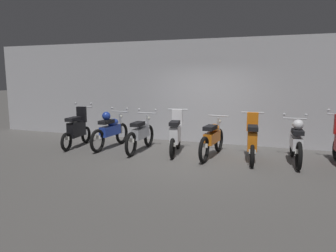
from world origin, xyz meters
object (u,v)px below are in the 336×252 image
at_px(motorbike_slot_0, 77,129).
at_px(motorbike_slot_4, 212,138).
at_px(motorbike_slot_6, 296,141).
at_px(motorbike_slot_1, 110,130).
at_px(motorbike_slot_3, 176,134).
at_px(motorbike_slot_5, 252,140).
at_px(motorbike_slot_2, 141,134).

xyz_separation_m(motorbike_slot_0, motorbike_slot_4, (4.04, 0.12, -0.04)).
bearing_deg(motorbike_slot_6, motorbike_slot_0, -178.34).
relative_size(motorbike_slot_1, motorbike_slot_6, 1.00).
height_order(motorbike_slot_3, motorbike_slot_5, same).
height_order(motorbike_slot_0, motorbike_slot_6, motorbike_slot_0).
xyz_separation_m(motorbike_slot_1, motorbike_slot_5, (4.03, -0.15, -0.00)).
bearing_deg(motorbike_slot_2, motorbike_slot_1, 175.08).
bearing_deg(motorbike_slot_4, motorbike_slot_2, -179.61).
distance_m(motorbike_slot_0, motorbike_slot_4, 4.05).
bearing_deg(motorbike_slot_4, motorbike_slot_1, 178.62).
height_order(motorbike_slot_2, motorbike_slot_4, motorbike_slot_2).
bearing_deg(motorbike_slot_5, motorbike_slot_6, 7.59).
relative_size(motorbike_slot_0, motorbike_slot_1, 0.86).
bearing_deg(motorbike_slot_1, motorbike_slot_0, -169.37).
bearing_deg(motorbike_slot_4, motorbike_slot_5, -4.40).
bearing_deg(motorbike_slot_0, motorbike_slot_4, 1.66).
bearing_deg(motorbike_slot_4, motorbike_slot_6, 1.64).
height_order(motorbike_slot_2, motorbike_slot_3, motorbike_slot_3).
bearing_deg(motorbike_slot_4, motorbike_slot_3, 176.99).
relative_size(motorbike_slot_2, motorbike_slot_6, 1.00).
xyz_separation_m(motorbike_slot_4, motorbike_slot_6, (2.02, 0.06, 0.04)).
bearing_deg(motorbike_slot_2, motorbike_slot_5, -1.20).
bearing_deg(motorbike_slot_1, motorbike_slot_2, -4.92).
xyz_separation_m(motorbike_slot_3, motorbike_slot_6, (3.03, 0.00, 0.00)).
distance_m(motorbike_slot_3, motorbike_slot_4, 1.02).
height_order(motorbike_slot_1, motorbike_slot_3, motorbike_slot_3).
xyz_separation_m(motorbike_slot_0, motorbike_slot_1, (1.01, 0.19, 0.00)).
bearing_deg(motorbike_slot_1, motorbike_slot_5, -2.13).
xyz_separation_m(motorbike_slot_1, motorbike_slot_2, (1.01, -0.09, -0.04)).
xyz_separation_m(motorbike_slot_3, motorbike_slot_4, (1.02, -0.05, -0.03)).
bearing_deg(motorbike_slot_3, motorbike_slot_1, 179.45).
xyz_separation_m(motorbike_slot_1, motorbike_slot_3, (2.01, -0.02, -0.00)).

